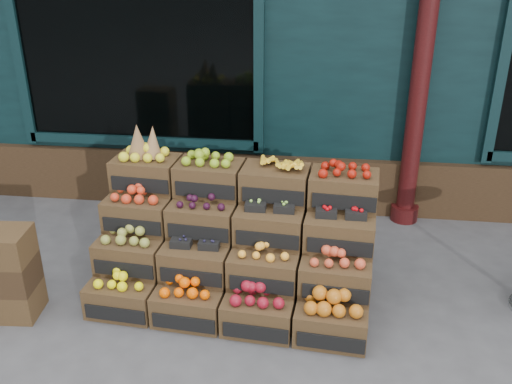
# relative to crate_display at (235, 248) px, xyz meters

# --- Properties ---
(ground) EXTENTS (60.00, 60.00, 0.00)m
(ground) POSITION_rel_crate_display_xyz_m (0.35, -0.52, -0.42)
(ground) COLOR #444446
(ground) RESTS_ON ground
(crate_display) EXTENTS (2.24, 1.22, 1.36)m
(crate_display) POSITION_rel_crate_display_xyz_m (0.00, 0.00, 0.00)
(crate_display) COLOR #402D19
(crate_display) RESTS_ON ground
(spare_crates) EXTENTS (0.52, 0.38, 0.74)m
(spare_crates) POSITION_rel_crate_display_xyz_m (-1.74, -0.51, -0.05)
(spare_crates) COLOR #402D19
(spare_crates) RESTS_ON ground
(shopkeeper) EXTENTS (0.85, 0.67, 2.05)m
(shopkeeper) POSITION_rel_crate_display_xyz_m (-0.96, 2.33, 0.61)
(shopkeeper) COLOR #19592D
(shopkeeper) RESTS_ON ground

